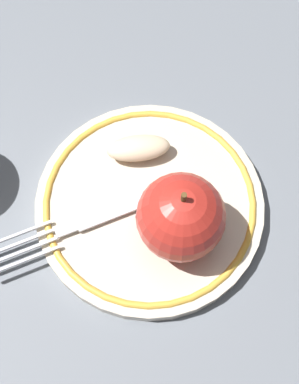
# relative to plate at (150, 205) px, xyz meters

# --- Properties ---
(ground_plane) EXTENTS (2.00, 2.00, 0.00)m
(ground_plane) POSITION_rel_plate_xyz_m (-0.02, 0.01, -0.01)
(ground_plane) COLOR slate
(plate) EXTENTS (0.20, 0.20, 0.02)m
(plate) POSITION_rel_plate_xyz_m (0.00, 0.00, 0.00)
(plate) COLOR beige
(plate) RESTS_ON ground_plane
(apple_red_whole) EXTENTS (0.07, 0.07, 0.08)m
(apple_red_whole) POSITION_rel_plate_xyz_m (0.00, 0.04, 0.04)
(apple_red_whole) COLOR red
(apple_red_whole) RESTS_ON plate
(apple_slice_front) EXTENTS (0.06, 0.05, 0.02)m
(apple_slice_front) POSITION_rel_plate_xyz_m (-0.03, -0.04, 0.02)
(apple_slice_front) COLOR beige
(apple_slice_front) RESTS_ON plate
(fork) EXTENTS (0.18, 0.09, 0.00)m
(fork) POSITION_rel_plate_xyz_m (0.05, -0.02, 0.01)
(fork) COLOR silver
(fork) RESTS_ON plate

